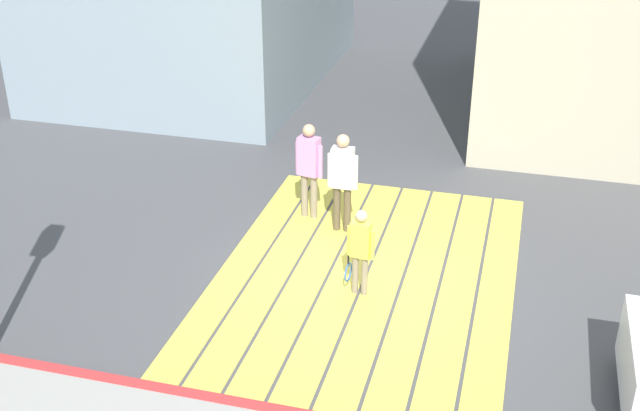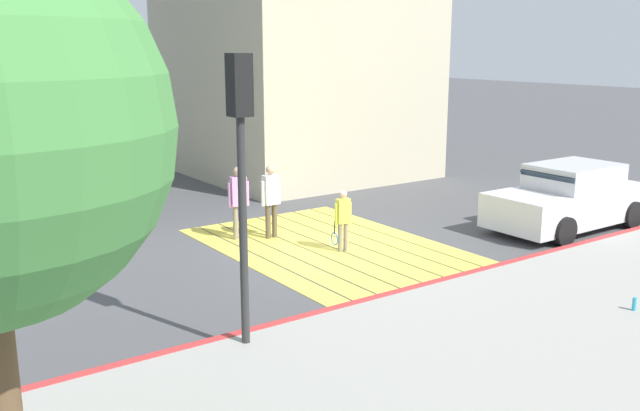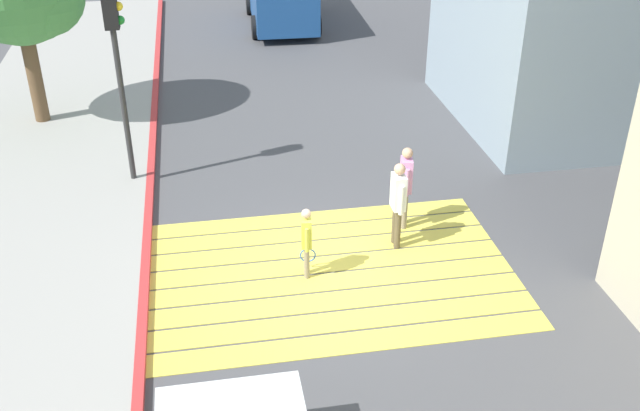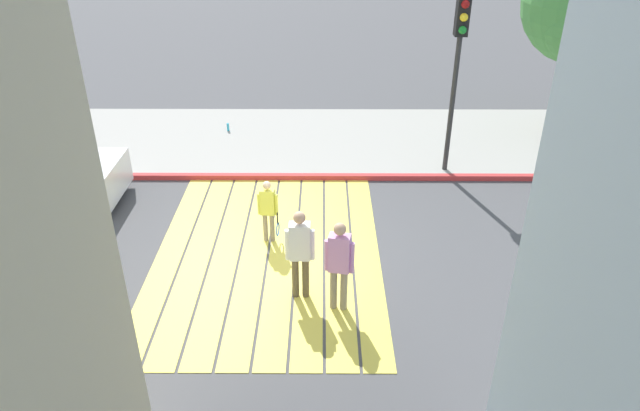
# 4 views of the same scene
# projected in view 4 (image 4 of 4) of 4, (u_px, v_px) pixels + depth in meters

# --- Properties ---
(ground_plane) EXTENTS (120.00, 120.00, 0.00)m
(ground_plane) POSITION_uv_depth(u_px,v_px,m) (268.00, 253.00, 11.28)
(ground_plane) COLOR #4C4C4F
(crosswalk_stripes) EXTENTS (6.40, 4.35, 0.01)m
(crosswalk_stripes) POSITION_uv_depth(u_px,v_px,m) (268.00, 253.00, 11.27)
(crosswalk_stripes) COLOR #EAD64C
(crosswalk_stripes) RESTS_ON ground
(sidewalk_west) EXTENTS (4.80, 40.00, 0.12)m
(sidewalk_west) POSITION_uv_depth(u_px,v_px,m) (285.00, 140.00, 16.14)
(sidewalk_west) COLOR #9E9B93
(sidewalk_west) RESTS_ON ground
(curb_painted) EXTENTS (0.16, 40.00, 0.13)m
(curb_painted) POSITION_uv_depth(u_px,v_px,m) (279.00, 177.00, 14.08)
(curb_painted) COLOR #BC3333
(curb_painted) RESTS_ON ground
(car_parked_near_curb) EXTENTS (2.00, 4.31, 1.57)m
(car_parked_near_curb) POSITION_uv_depth(u_px,v_px,m) (20.00, 174.00, 12.69)
(car_parked_near_curb) COLOR white
(car_parked_near_curb) RESTS_ON ground
(traffic_light_corner) EXTENTS (0.39, 0.28, 4.24)m
(traffic_light_corner) POSITION_uv_depth(u_px,v_px,m) (458.00, 52.00, 12.91)
(traffic_light_corner) COLOR #2D2D2D
(traffic_light_corner) RESTS_ON ground
(street_tree) EXTENTS (3.20, 3.20, 5.32)m
(street_tree) POSITION_uv_depth(u_px,v_px,m) (585.00, 6.00, 14.65)
(street_tree) COLOR brown
(street_tree) RESTS_ON ground
(water_bottle) EXTENTS (0.07, 0.07, 0.22)m
(water_bottle) POSITION_uv_depth(u_px,v_px,m) (228.00, 127.00, 16.54)
(water_bottle) COLOR #33A5BF
(water_bottle) RESTS_ON sidewalk_west
(pedestrian_adult_lead) EXTENTS (0.22, 0.50, 1.70)m
(pedestrian_adult_lead) POSITION_uv_depth(u_px,v_px,m) (300.00, 249.00, 9.61)
(pedestrian_adult_lead) COLOR brown
(pedestrian_adult_lead) RESTS_ON ground
(pedestrian_adult_trailing) EXTENTS (0.28, 0.49, 1.69)m
(pedestrian_adult_trailing) POSITION_uv_depth(u_px,v_px,m) (339.00, 261.00, 9.32)
(pedestrian_adult_trailing) COLOR gray
(pedestrian_adult_trailing) RESTS_ON ground
(pedestrian_child_with_racket) EXTENTS (0.29, 0.41, 1.35)m
(pedestrian_child_with_racket) POSITION_uv_depth(u_px,v_px,m) (268.00, 208.00, 11.29)
(pedestrian_child_with_racket) COLOR gray
(pedestrian_child_with_racket) RESTS_ON ground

